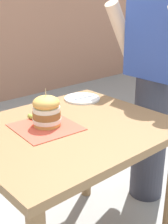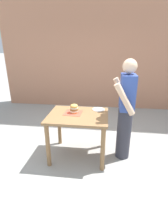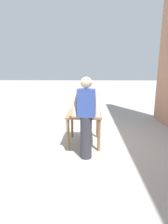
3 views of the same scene
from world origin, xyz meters
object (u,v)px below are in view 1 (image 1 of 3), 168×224
patio_table (69,152)px  diner_across_table (154,79)px  side_plate_with_forks (82,98)px  sandwich (47,111)px  pickle_spear (34,117)px

patio_table → diner_across_table: 0.81m
patio_table → side_plate_with_forks: size_ratio=4.51×
sandwich → side_plate_with_forks: bearing=116.1°
pickle_spear → side_plate_with_forks: bearing=102.5°
side_plate_with_forks → sandwich: bearing=-63.9°
side_plate_with_forks → patio_table: bearing=-50.1°
sandwich → side_plate_with_forks: 0.46m
patio_table → pickle_spear: pickle_spear is taller
sandwich → side_plate_with_forks: size_ratio=0.86×
pickle_spear → diner_across_table: diner_across_table is taller
pickle_spear → diner_across_table: (0.11, 0.86, 0.08)m
patio_table → pickle_spear: 0.26m
side_plate_with_forks → diner_across_table: (0.21, 0.45, 0.09)m
sandwich → pickle_spear: 0.12m
sandwich → diner_across_table: 0.85m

